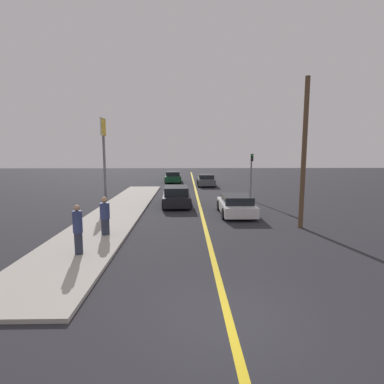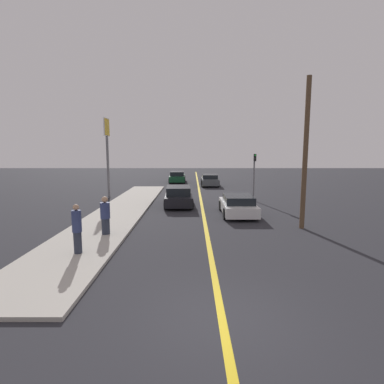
% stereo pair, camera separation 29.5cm
% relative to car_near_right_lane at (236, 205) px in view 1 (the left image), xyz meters
% --- Properties ---
extents(ground_plane, '(120.00, 120.00, 0.00)m').
position_rel_car_near_right_lane_xyz_m(ground_plane, '(-2.09, -11.52, -0.60)').
color(ground_plane, '#28282D').
extents(road_center_line, '(0.20, 60.00, 0.01)m').
position_rel_car_near_right_lane_xyz_m(road_center_line, '(-2.09, 6.48, -0.60)').
color(road_center_line, gold).
rests_on(road_center_line, ground_plane).
extents(sidewalk_left, '(3.16, 25.04, 0.12)m').
position_rel_car_near_right_lane_xyz_m(sidewalk_left, '(-7.33, 1.00, -0.54)').
color(sidewalk_left, '#ADA89E').
rests_on(sidewalk_left, ground_plane).
extents(car_near_right_lane, '(2.02, 4.23, 1.22)m').
position_rel_car_near_right_lane_xyz_m(car_near_right_lane, '(0.00, 0.00, 0.00)').
color(car_near_right_lane, silver).
rests_on(car_near_right_lane, ground_plane).
extents(car_ahead_center, '(2.12, 4.49, 1.39)m').
position_rel_car_near_right_lane_xyz_m(car_ahead_center, '(-3.74, 3.07, 0.07)').
color(car_ahead_center, black).
rests_on(car_ahead_center, ground_plane).
extents(car_far_distant, '(1.97, 4.12, 1.28)m').
position_rel_car_near_right_lane_xyz_m(car_far_distant, '(-0.81, 15.07, 0.03)').
color(car_far_distant, '#4C5156').
rests_on(car_far_distant, ground_plane).
extents(car_parked_left_lot, '(2.06, 4.53, 1.33)m').
position_rel_car_near_right_lane_xyz_m(car_parked_left_lot, '(-4.61, 18.97, 0.05)').
color(car_parked_left_lot, '#144728').
rests_on(car_parked_left_lot, ground_plane).
extents(pedestrian_near_curb, '(0.34, 0.34, 1.83)m').
position_rel_car_near_right_lane_xyz_m(pedestrian_near_curb, '(-7.01, -7.20, 0.45)').
color(pedestrian_near_curb, '#282D3D').
rests_on(pedestrian_near_curb, sidewalk_left).
extents(pedestrian_mid_group, '(0.43, 0.43, 1.73)m').
position_rel_car_near_right_lane_xyz_m(pedestrian_mid_group, '(-6.71, -4.64, 0.37)').
color(pedestrian_mid_group, '#282D3D').
rests_on(pedestrian_mid_group, sidewalk_left).
extents(traffic_light, '(0.18, 0.40, 3.63)m').
position_rel_car_near_right_lane_xyz_m(traffic_light, '(2.00, 5.10, 1.66)').
color(traffic_light, slate).
rests_on(traffic_light, ground_plane).
extents(roadside_sign, '(0.20, 1.41, 6.47)m').
position_rel_car_near_right_lane_xyz_m(roadside_sign, '(-9.67, 6.66, 4.02)').
color(roadside_sign, slate).
rests_on(roadside_sign, ground_plane).
extents(utility_pole, '(0.24, 0.24, 7.41)m').
position_rel_car_near_right_lane_xyz_m(utility_pole, '(2.76, -3.16, 3.11)').
color(utility_pole, brown).
rests_on(utility_pole, ground_plane).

